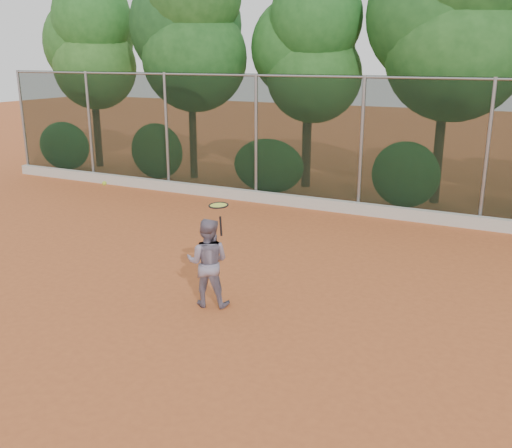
% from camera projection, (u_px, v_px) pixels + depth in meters
% --- Properties ---
extents(ground, '(80.00, 80.00, 0.00)m').
position_uv_depth(ground, '(228.00, 316.00, 9.00)').
color(ground, '#BD5C2C').
rests_on(ground, ground).
extents(concrete_curb, '(24.00, 0.20, 0.30)m').
position_uv_depth(concrete_curb, '(356.00, 208.00, 14.81)').
color(concrete_curb, beige).
rests_on(concrete_curb, ground).
extents(tennis_player, '(0.85, 0.74, 1.47)m').
position_uv_depth(tennis_player, '(208.00, 262.00, 9.22)').
color(tennis_player, gray).
rests_on(tennis_player, ground).
extents(chainlink_fence, '(24.09, 0.09, 3.50)m').
position_uv_depth(chainlink_fence, '(361.00, 142.00, 14.48)').
color(chainlink_fence, black).
rests_on(chainlink_fence, ground).
extents(foliage_backdrop, '(23.70, 3.63, 7.55)m').
position_uv_depth(foliage_backdrop, '(368.00, 39.00, 15.70)').
color(foliage_backdrop, '#412719').
rests_on(foliage_backdrop, ground).
extents(tennis_racket, '(0.39, 0.39, 0.53)m').
position_uv_depth(tennis_racket, '(219.00, 208.00, 8.75)').
color(tennis_racket, black).
rests_on(tennis_racket, ground).
extents(tennis_ball_in_flight, '(0.07, 0.07, 0.07)m').
position_uv_depth(tennis_ball_in_flight, '(104.00, 183.00, 9.38)').
color(tennis_ball_in_flight, '#A7C82D').
rests_on(tennis_ball_in_flight, ground).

